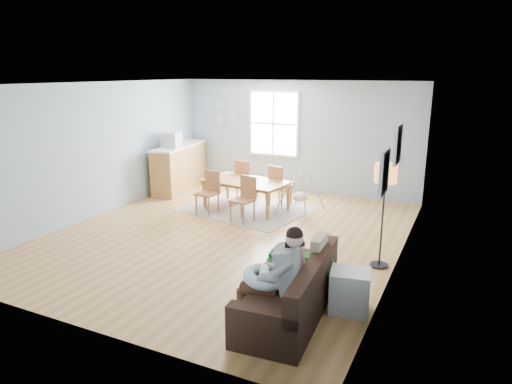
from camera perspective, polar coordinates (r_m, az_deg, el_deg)
The scene contains 22 objects.
room at distance 7.93m, azimuth -3.79°, elevation 11.36°, with size 8.40×9.40×3.90m.
window at distance 11.36m, azimuth 2.25°, elevation 8.54°, with size 1.32×0.08×1.62m.
pictures at distance 6.01m, azimuth 16.56°, elevation 4.17°, with size 0.05×1.34×0.74m.
wall_plates at distance 11.97m, azimuth -4.00°, elevation 9.70°, with size 0.67×0.02×0.66m.
sofa at distance 5.67m, azimuth 4.55°, elevation -12.84°, with size 0.94×1.93×0.76m.
green_throw at distance 6.14m, azimuth 5.66°, elevation -8.39°, with size 0.86×0.72×0.04m, color #155D2A.
beige_pillow at distance 5.89m, azimuth 7.88°, elevation -7.48°, with size 0.12×0.43×0.43m, color tan.
father at distance 5.30m, azimuth 2.52°, elevation -10.17°, with size 0.93×0.51×1.25m.
nursing_pillow at distance 5.37m, azimuth 1.07°, elevation -10.57°, with size 0.51×0.51×0.14m, color #C7E7F9.
infant at distance 5.37m, azimuth 1.12°, elevation -9.81°, with size 0.21×0.33×0.12m.
toddler at distance 5.68m, azimuth 4.48°, elevation -8.59°, with size 0.49×0.24×0.77m.
floor_lamp at distance 6.94m, azimuth 15.85°, elevation 1.20°, with size 0.32×0.32×1.61m.
storage_cube at distance 5.89m, azimuth 11.54°, elevation -12.01°, with size 0.55×0.51×0.53m.
rug at distance 9.91m, azimuth -1.37°, elevation -2.12°, with size 2.54×1.93×0.01m, color #A29C94.
dining_table at distance 9.82m, azimuth -1.39°, elevation -0.38°, with size 1.81×1.01×0.64m, color #9A6332.
chair_sw at distance 9.57m, azimuth -5.85°, elevation 0.31°, with size 0.45×0.45×0.90m.
chair_se at distance 9.02m, azimuth -1.39°, elevation -0.51°, with size 0.49×0.49×0.90m.
chair_nw at distance 10.52m, azimuth -1.37°, elevation 1.85°, with size 0.48×0.48×0.93m.
chair_ne at distance 10.03m, azimuth 2.80°, elevation 1.12°, with size 0.51×0.51×0.92m.
counter at distance 11.62m, azimuth -9.51°, elevation 3.10°, with size 0.86×2.08×1.13m.
monitor at distance 11.15m, azimuth -10.50°, elevation 6.42°, with size 0.42×0.40×0.36m.
baby_swing at distance 9.61m, azimuth 5.61°, elevation -0.51°, with size 0.95×0.96×0.81m.
Camera 1 is at (3.87, -6.90, 2.90)m, focal length 32.00 mm.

